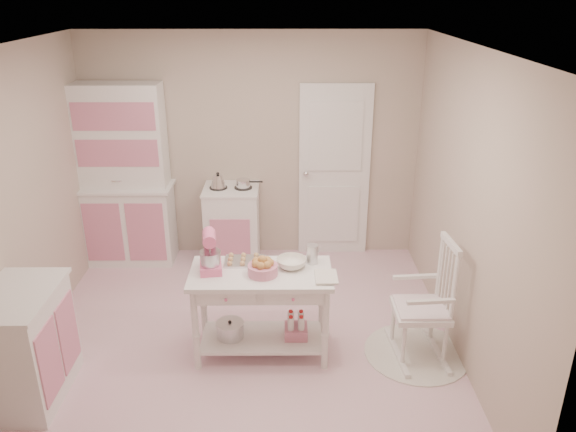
% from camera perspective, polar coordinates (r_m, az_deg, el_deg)
% --- Properties ---
extents(room_shell, '(3.84, 3.84, 2.62)m').
position_cam_1_polar(room_shell, '(4.58, -5.01, 4.71)').
color(room_shell, pink).
rests_on(room_shell, ground).
extents(door, '(0.82, 0.05, 2.04)m').
position_cam_1_polar(door, '(6.56, 4.73, 4.49)').
color(door, white).
rests_on(door, ground).
extents(hutch, '(1.06, 0.50, 2.08)m').
position_cam_1_polar(hutch, '(6.58, -16.31, 3.89)').
color(hutch, white).
rests_on(hutch, ground).
extents(stove, '(0.62, 0.57, 0.92)m').
position_cam_1_polar(stove, '(6.52, -5.67, -0.93)').
color(stove, white).
rests_on(stove, ground).
extents(base_cabinet, '(0.54, 0.84, 0.92)m').
position_cam_1_polar(base_cabinet, '(4.88, -25.08, -11.84)').
color(base_cabinet, white).
rests_on(base_cabinet, ground).
extents(lace_rug, '(0.92, 0.92, 0.01)m').
position_cam_1_polar(lace_rug, '(5.26, 12.88, -13.39)').
color(lace_rug, white).
rests_on(lace_rug, ground).
extents(rocking_chair, '(0.54, 0.76, 1.10)m').
position_cam_1_polar(rocking_chair, '(4.97, 13.43, -8.29)').
color(rocking_chair, white).
rests_on(rocking_chair, ground).
extents(work_table, '(1.20, 0.60, 0.80)m').
position_cam_1_polar(work_table, '(4.95, -2.70, -9.76)').
color(work_table, white).
rests_on(work_table, ground).
extents(stand_mixer, '(0.24, 0.31, 0.34)m').
position_cam_1_polar(stand_mixer, '(4.73, -7.93, -3.71)').
color(stand_mixer, pink).
rests_on(stand_mixer, work_table).
extents(cookie_tray, '(0.34, 0.24, 0.02)m').
position_cam_1_polar(cookie_tray, '(4.91, -4.47, -4.60)').
color(cookie_tray, silver).
rests_on(cookie_tray, work_table).
extents(bread_basket, '(0.25, 0.25, 0.09)m').
position_cam_1_polar(bread_basket, '(4.68, -2.58, -5.48)').
color(bread_basket, pink).
rests_on(bread_basket, work_table).
extents(mixing_bowl, '(0.26, 0.26, 0.08)m').
position_cam_1_polar(mixing_bowl, '(4.80, 0.35, -4.80)').
color(mixing_bowl, white).
rests_on(mixing_bowl, work_table).
extents(metal_pitcher, '(0.10, 0.10, 0.17)m').
position_cam_1_polar(metal_pitcher, '(4.85, 2.47, -3.88)').
color(metal_pitcher, silver).
rests_on(metal_pitcher, work_table).
extents(recipe_book, '(0.19, 0.25, 0.02)m').
position_cam_1_polar(recipe_book, '(4.64, 2.74, -6.23)').
color(recipe_book, white).
rests_on(recipe_book, work_table).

